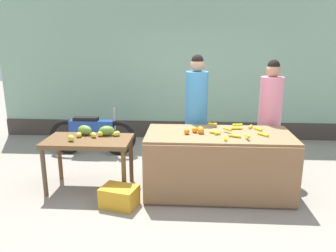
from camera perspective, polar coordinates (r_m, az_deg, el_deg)
name	(u,v)px	position (r m, az deg, el deg)	size (l,w,h in m)	color
ground_plane	(187,190)	(4.76, 3.34, -11.02)	(24.00, 24.00, 0.00)	gray
market_wall_back	(189,70)	(7.01, 3.66, 9.69)	(8.02, 0.23, 2.97)	#8CB299
fruit_stall_counter	(218,163)	(4.60, 8.61, -6.37)	(1.95, 0.94, 0.85)	olive
side_table_wooden	(89,145)	(4.72, -13.52, -3.26)	(1.18, 0.65, 0.73)	brown
banana_bunch_pile	(236,131)	(4.53, 11.62, -0.83)	(0.77, 0.74, 0.07)	yellow
orange_pile	(197,130)	(4.43, 4.97, -0.75)	(0.27, 0.18, 0.09)	orange
mango_papaya_pile	(95,131)	(4.82, -12.55, -0.93)	(0.68, 0.55, 0.14)	yellow
vendor_woman_blue_shirt	(196,115)	(5.12, 4.91, 1.91)	(0.34, 0.34, 1.85)	#33333D
vendor_woman_pink_shirt	(270,119)	(5.26, 17.10, 1.24)	(0.34, 0.34, 1.78)	#33333D
parked_motorcycle	(92,133)	(6.19, -12.94, -1.24)	(1.60, 0.18, 0.88)	black
produce_crate	(119,197)	(4.33, -8.38, -11.95)	(0.44, 0.32, 0.26)	gold
produce_sack	(154,155)	(5.29, -2.42, -5.07)	(0.36, 0.30, 0.55)	tan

